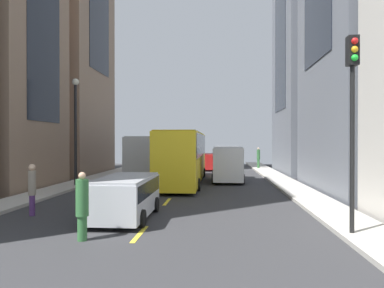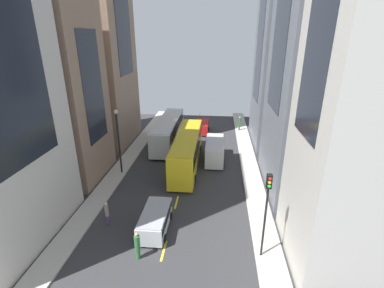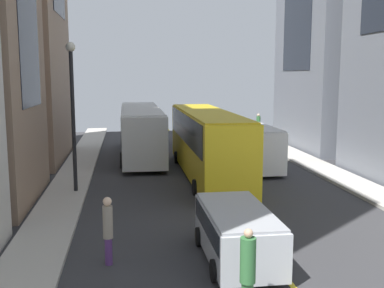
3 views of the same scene
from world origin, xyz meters
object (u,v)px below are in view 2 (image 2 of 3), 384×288
Objects in this scene: streetcar_yellow at (187,147)px; pedestrian_waiting_curb at (240,123)px; city_bus_white at (168,129)px; traffic_light_near_corner at (267,201)px; car_silver_0 at (155,219)px; pedestrian_crossing_near at (107,212)px; delivery_van_white at (215,149)px; pedestrian_walking_far at (137,245)px; car_red_1 at (202,126)px.

pedestrian_waiting_curb is (6.68, 12.85, -0.81)m from streetcar_yellow.
city_bus_white is 22.85m from traffic_light_near_corner.
city_bus_white is 2.93× the size of car_silver_0.
pedestrian_waiting_curb is at bearing 80.11° from pedestrian_crossing_near.
pedestrian_walking_far is at bearing -106.44° from delivery_van_white.
car_red_1 is 1.98× the size of pedestrian_waiting_curb.
streetcar_yellow is 6.29× the size of pedestrian_crossing_near.
pedestrian_waiting_curb is at bearing -4.04° from pedestrian_walking_far.
pedestrian_crossing_near is (-1.61, -18.16, -0.88)m from city_bus_white.
car_red_1 is 26.18m from traffic_light_near_corner.
streetcar_yellow is 2.14× the size of traffic_light_near_corner.
pedestrian_waiting_curb is at bearing 31.50° from city_bus_white.
streetcar_yellow is (3.34, -6.71, 0.11)m from city_bus_white.
delivery_van_white is 2.49× the size of pedestrian_waiting_curb.
pedestrian_walking_far is at bearing -66.91° from pedestrian_waiting_curb.
delivery_van_white reaches higher than pedestrian_crossing_near.
streetcar_yellow is at bearing -94.96° from car_red_1.
pedestrian_waiting_curb is at bearing 72.33° from car_silver_0.
delivery_van_white is 2.65× the size of pedestrian_walking_far.
traffic_light_near_corner is at bearing -64.77° from streetcar_yellow.
traffic_light_near_corner is (8.12, 0.92, 3.25)m from pedestrian_walking_far.
car_red_1 is (4.35, 4.89, -1.02)m from city_bus_white.
delivery_van_white is 12.15m from pedestrian_waiting_curb.
delivery_van_white is (3.09, 1.25, -0.61)m from streetcar_yellow.
car_silver_0 is 8.61m from traffic_light_near_corner.
traffic_light_near_corner reaches higher than city_bus_white.
delivery_van_white is at bearing -3.71° from pedestrian_walking_far.
car_red_1 is (1.01, 11.59, -1.13)m from streetcar_yellow.
pedestrian_waiting_curb is (7.82, 24.53, 0.37)m from car_silver_0.
pedestrian_waiting_curb is at bearing 62.53° from streetcar_yellow.
pedestrian_walking_far is (1.72, -21.41, -0.94)m from city_bus_white.
car_red_1 is at bearing -127.67° from pedestrian_waiting_curb.
city_bus_white is 2.34× the size of delivery_van_white.
city_bus_white is at bearing 96.85° from car_silver_0.
car_silver_0 is 0.72× the size of traffic_light_near_corner.
delivery_van_white is 15.67m from traffic_light_near_corner.
city_bus_white is 0.98× the size of streetcar_yellow.
pedestrian_walking_far is (-4.71, -15.95, -0.44)m from delivery_van_white.
pedestrian_walking_far is 8.80m from traffic_light_near_corner.
car_silver_0 is 2.10× the size of pedestrian_crossing_near.
city_bus_white is 11.78m from pedestrian_waiting_curb.
city_bus_white reaches higher than pedestrian_walking_far.
pedestrian_waiting_curb reaches higher than pedestrian_crossing_near.
streetcar_yellow is 11.69m from car_red_1.
streetcar_yellow reaches higher than pedestrian_crossing_near.
city_bus_white reaches higher than delivery_van_white.
pedestrian_crossing_near is at bearing -75.72° from pedestrian_waiting_curb.
streetcar_yellow reaches higher than pedestrian_walking_far.
car_red_1 is 23.81m from pedestrian_crossing_near.
streetcar_yellow reaches higher than city_bus_white.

